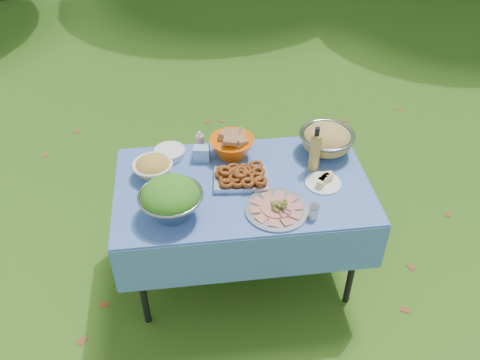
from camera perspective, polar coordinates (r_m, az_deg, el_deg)
name	(u,v)px	position (r m, az deg, el deg)	size (l,w,h in m)	color
ground	(242,271)	(3.46, 0.27, -10.13)	(80.00, 80.00, 0.00)	#143C0B
picnic_table	(243,230)	(3.18, 0.29, -5.69)	(1.46, 0.86, 0.76)	#84BBFF
salad_bowl	(171,199)	(2.68, -7.79, -2.10)	(0.34, 0.34, 0.22)	#9C9DA4
pasta_bowl_white	(153,167)	(2.99, -9.76, 1.48)	(0.23, 0.23, 0.13)	white
plate_stack	(170,153)	(3.15, -7.90, 3.06)	(0.19, 0.19, 0.05)	white
wipes_box	(202,153)	(3.09, -4.34, 3.00)	(0.10, 0.07, 0.09)	#8BBDD8
sanitizer_bottle	(200,142)	(3.14, -4.51, 4.32)	(0.05, 0.05, 0.14)	pink
bread_bowl	(232,143)	(3.09, -0.92, 4.18)	(0.27, 0.27, 0.18)	#F65D04
pasta_bowl_steel	(327,139)	(3.17, 9.71, 4.52)	(0.34, 0.34, 0.18)	#9C9DA4
fried_tray	(241,177)	(2.91, 0.06, 0.32)	(0.31, 0.22, 0.07)	silver
charcuterie_platter	(277,205)	(2.74, 4.16, -2.79)	(0.35, 0.35, 0.08)	#A1A3A7
oil_bottle	(315,149)	(2.98, 8.45, 3.50)	(0.06, 0.06, 0.29)	gold
cheese_plate	(324,180)	(2.95, 9.36, 0.01)	(0.21, 0.21, 0.06)	white
shaker	(314,212)	(2.71, 8.29, -3.54)	(0.05, 0.05, 0.08)	silver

